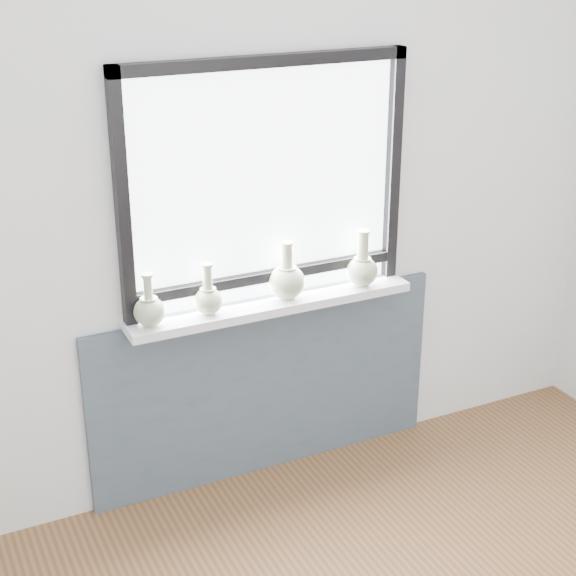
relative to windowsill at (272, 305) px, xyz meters
name	(u,v)px	position (x,y,z in m)	size (l,w,h in m)	color
back_wall	(262,207)	(0.00, 0.10, 0.42)	(3.60, 0.02, 2.60)	silver
apron_panel	(267,388)	(0.00, 0.07, -0.45)	(1.70, 0.03, 0.86)	#485162
windowsill	(272,305)	(0.00, 0.00, 0.00)	(1.32, 0.18, 0.04)	silver
window	(265,178)	(0.00, 0.06, 0.56)	(1.30, 0.06, 1.05)	black
vase_a	(149,309)	(-0.56, -0.01, 0.09)	(0.13, 0.13, 0.23)	#A9B690
vase_b	(208,298)	(-0.30, -0.01, 0.09)	(0.12, 0.12, 0.23)	#A9B690
vase_c	(287,279)	(0.07, 0.00, 0.11)	(0.16, 0.16, 0.26)	#A9B690
vase_d	(362,268)	(0.45, -0.01, 0.10)	(0.15, 0.15, 0.26)	#A9B690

